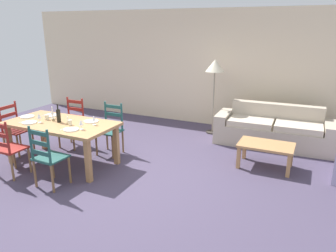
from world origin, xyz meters
TOP-DOWN VIEW (x-y plane):
  - ground_plane at (0.00, 0.00)m, footprint 9.60×9.60m
  - wall_far at (0.00, 3.30)m, footprint 9.60×0.16m
  - dining_table at (-1.23, -0.12)m, footprint 1.90×0.96m
  - dining_chair_near_left at (-1.65, -0.86)m, footprint 0.42×0.40m
  - dining_chair_near_right at (-0.81, -0.87)m, footprint 0.44×0.42m
  - dining_chair_far_left at (-1.67, 0.65)m, footprint 0.43×0.41m
  - dining_chair_far_right at (-0.76, 0.64)m, footprint 0.42×0.40m
  - dining_chair_head_west at (-2.38, -0.11)m, footprint 0.41×0.43m
  - dinner_plate_near_left at (-1.68, -0.37)m, footprint 0.24×0.24m
  - fork_near_left at (-1.83, -0.37)m, footprint 0.02×0.17m
  - dinner_plate_near_right at (-0.78, -0.37)m, footprint 0.24×0.24m
  - fork_near_right at (-0.93, -0.37)m, footprint 0.02×0.17m
  - dinner_plate_far_left at (-1.68, 0.13)m, footprint 0.24×0.24m
  - fork_far_left at (-1.83, 0.13)m, footprint 0.03×0.17m
  - dinner_plate_far_right at (-0.78, 0.13)m, footprint 0.24×0.24m
  - fork_far_right at (-0.93, 0.13)m, footprint 0.03×0.17m
  - dinner_plate_head_west at (-2.01, -0.12)m, footprint 0.24×0.24m
  - fork_head_west at (-2.16, -0.12)m, footprint 0.03×0.17m
  - wine_bottle at (-1.27, -0.12)m, footprint 0.07×0.07m
  - wine_glass_near_left at (-1.55, -0.27)m, footprint 0.06×0.06m
  - wine_glass_near_right at (-0.66, -0.28)m, footprint 0.06×0.06m
  - wine_glass_far_left at (-1.53, 0.01)m, footprint 0.06×0.06m
  - wine_glass_far_right at (-0.63, 0.01)m, footprint 0.06×0.06m
  - coffee_cup_primary at (-0.97, -0.17)m, footprint 0.07×0.07m
  - coffee_cup_secondary at (-1.56, -0.09)m, footprint 0.07×0.07m
  - candle_tall at (-1.41, -0.10)m, footprint 0.05×0.05m
  - candle_short at (-1.03, -0.16)m, footprint 0.05×0.05m
  - couch at (1.95, 2.43)m, footprint 2.31×0.88m
  - coffee_table at (1.98, 1.22)m, footprint 0.90×0.56m
  - standing_lamp at (0.60, 2.62)m, footprint 0.40×0.40m

SIDE VIEW (x-z plane):
  - ground_plane at x=0.00m, z-range -0.02..0.00m
  - couch at x=1.95m, z-range -0.11..0.69m
  - coffee_table at x=1.98m, z-range 0.15..0.57m
  - dining_chair_near_left at x=-1.65m, z-range 0.00..0.96m
  - dining_chair_near_right at x=-0.81m, z-range 0.00..0.96m
  - dining_chair_far_left at x=-1.67m, z-range 0.00..0.96m
  - dining_chair_far_right at x=-0.76m, z-range 0.00..0.96m
  - dining_chair_head_west at x=-2.38m, z-range 0.00..0.96m
  - dining_table at x=-1.23m, z-range 0.29..1.04m
  - fork_near_left at x=-1.83m, z-range 0.75..0.76m
  - fork_near_right at x=-0.93m, z-range 0.75..0.76m
  - fork_far_left at x=-1.83m, z-range 0.75..0.76m
  - fork_far_right at x=-0.93m, z-range 0.75..0.76m
  - fork_head_west at x=-2.16m, z-range 0.75..0.76m
  - dinner_plate_near_left at x=-1.68m, z-range 0.75..0.77m
  - dinner_plate_near_right at x=-0.78m, z-range 0.75..0.77m
  - dinner_plate_far_left at x=-1.68m, z-range 0.75..0.77m
  - dinner_plate_far_right at x=-0.78m, z-range 0.75..0.77m
  - dinner_plate_head_west at x=-2.01m, z-range 0.75..0.77m
  - candle_short at x=-1.03m, z-range 0.72..0.86m
  - coffee_cup_primary at x=-0.97m, z-range 0.75..0.84m
  - coffee_cup_secondary at x=-1.56m, z-range 0.75..0.84m
  - candle_tall at x=-1.41m, z-range 0.70..0.95m
  - wine_glass_near_left at x=-1.55m, z-range 0.78..0.94m
  - wine_glass_near_right at x=-0.66m, z-range 0.78..0.94m
  - wine_glass_far_left at x=-1.53m, z-range 0.78..0.94m
  - wine_glass_far_right at x=-0.63m, z-range 0.78..0.94m
  - wine_bottle at x=-1.27m, z-range 0.71..1.03m
  - wall_far at x=0.00m, z-range 0.00..2.70m
  - standing_lamp at x=0.60m, z-range 0.59..2.23m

